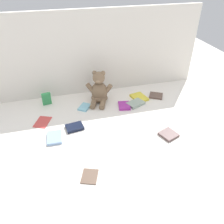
% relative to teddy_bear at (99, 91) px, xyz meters
% --- Properties ---
extents(ground_plane, '(3.20, 3.20, 0.00)m').
position_rel_teddy_bear_xyz_m(ground_plane, '(0.02, -0.21, -0.09)').
color(ground_plane, silver).
extents(backdrop_drape, '(1.66, 0.03, 0.64)m').
position_rel_teddy_bear_xyz_m(backdrop_drape, '(0.02, 0.18, 0.23)').
color(backdrop_drape, silver).
rests_on(backdrop_drape, ground_plane).
extents(teddy_bear, '(0.20, 0.21, 0.25)m').
position_rel_teddy_bear_xyz_m(teddy_bear, '(0.00, 0.00, 0.00)').
color(teddy_bear, '#7A6047').
rests_on(teddy_bear, ground_plane).
extents(book_case_0, '(0.12, 0.10, 0.02)m').
position_rel_teddy_bear_xyz_m(book_case_0, '(-0.23, -0.29, -0.08)').
color(book_case_0, black).
rests_on(book_case_0, ground_plane).
extents(book_case_1, '(0.10, 0.12, 0.02)m').
position_rel_teddy_bear_xyz_m(book_case_1, '(0.16, -0.13, -0.08)').
color(book_case_1, '#992B8F').
rests_on(book_case_1, ground_plane).
extents(book_case_2, '(0.07, 0.04, 0.10)m').
position_rel_teddy_bear_xyz_m(book_case_2, '(-0.39, 0.05, -0.04)').
color(book_case_2, '#31904F').
rests_on(book_case_2, ground_plane).
extents(book_case_3, '(0.11, 0.12, 0.01)m').
position_rel_teddy_bear_xyz_m(book_case_3, '(-0.13, -0.07, -0.08)').
color(book_case_3, '#7CBDD2').
rests_on(book_case_3, ground_plane).
extents(book_case_4, '(0.13, 0.13, 0.01)m').
position_rel_teddy_bear_xyz_m(book_case_4, '(0.45, -0.05, -0.09)').
color(book_case_4, brown).
rests_on(book_case_4, ground_plane).
extents(book_case_5, '(0.15, 0.13, 0.02)m').
position_rel_teddy_bear_xyz_m(book_case_5, '(0.25, -0.12, -0.08)').
color(book_case_5, '#8FA191').
rests_on(book_case_5, ground_plane).
extents(book_case_6, '(0.09, 0.12, 0.02)m').
position_rel_teddy_bear_xyz_m(book_case_6, '(-0.36, -0.36, -0.08)').
color(book_case_6, '#87A9D3').
rests_on(book_case_6, ground_plane).
extents(book_case_7, '(0.12, 0.12, 0.02)m').
position_rel_teddy_bear_xyz_m(book_case_7, '(0.33, -0.51, -0.08)').
color(book_case_7, brown).
rests_on(book_case_7, ground_plane).
extents(book_case_8, '(0.11, 0.12, 0.01)m').
position_rel_teddy_bear_xyz_m(book_case_8, '(-0.20, -0.70, -0.09)').
color(book_case_8, brown).
rests_on(book_case_8, ground_plane).
extents(book_case_9, '(0.13, 0.15, 0.02)m').
position_rel_teddy_bear_xyz_m(book_case_9, '(0.31, -0.04, -0.08)').
color(book_case_9, yellow).
rests_on(book_case_9, ground_plane).
extents(book_case_10, '(0.13, 0.15, 0.01)m').
position_rel_teddy_bear_xyz_m(book_case_10, '(-0.43, -0.17, -0.09)').
color(book_case_10, '#C9403D').
rests_on(book_case_10, ground_plane).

